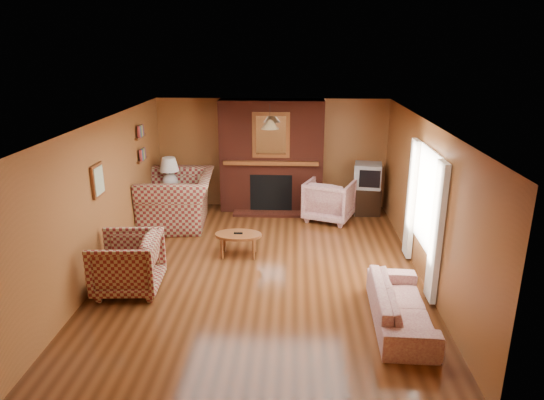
{
  "coord_description": "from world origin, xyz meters",
  "views": [
    {
      "loc": [
        0.47,
        -7.19,
        3.52
      ],
      "look_at": [
        0.12,
        0.6,
        0.99
      ],
      "focal_mm": 32.0,
      "sensor_mm": 36.0,
      "label": 1
    }
  ],
  "objects_px": {
    "plaid_armchair": "(127,264)",
    "side_table": "(172,202)",
    "fireplace": "(272,157)",
    "table_lamp": "(169,171)",
    "coffee_table": "(238,237)",
    "plaid_loveseat": "(178,199)",
    "tv_stand": "(366,200)",
    "floral_armchair": "(330,200)",
    "crt_tv": "(368,176)",
    "floral_sofa": "(401,306)"
  },
  "relations": [
    {
      "from": "side_table",
      "to": "crt_tv",
      "type": "xyz_separation_m",
      "value": [
        4.15,
        0.34,
        0.55
      ]
    },
    {
      "from": "floral_armchair",
      "to": "crt_tv",
      "type": "distance_m",
      "value": 1.0
    },
    {
      "from": "fireplace",
      "to": "table_lamp",
      "type": "relative_size",
      "value": 3.6
    },
    {
      "from": "plaid_armchair",
      "to": "table_lamp",
      "type": "height_order",
      "value": "table_lamp"
    },
    {
      "from": "plaid_loveseat",
      "to": "crt_tv",
      "type": "xyz_separation_m",
      "value": [
        3.9,
        0.8,
        0.33
      ]
    },
    {
      "from": "fireplace",
      "to": "floral_sofa",
      "type": "height_order",
      "value": "fireplace"
    },
    {
      "from": "table_lamp",
      "to": "tv_stand",
      "type": "relative_size",
      "value": 1.13
    },
    {
      "from": "floral_sofa",
      "to": "tv_stand",
      "type": "height_order",
      "value": "tv_stand"
    },
    {
      "from": "fireplace",
      "to": "table_lamp",
      "type": "distance_m",
      "value": 2.18
    },
    {
      "from": "side_table",
      "to": "tv_stand",
      "type": "relative_size",
      "value": 1.03
    },
    {
      "from": "plaid_armchair",
      "to": "floral_armchair",
      "type": "xyz_separation_m",
      "value": [
        3.19,
        3.2,
        -0.0
      ]
    },
    {
      "from": "plaid_loveseat",
      "to": "tv_stand",
      "type": "bearing_deg",
      "value": 96.85
    },
    {
      "from": "fireplace",
      "to": "floral_armchair",
      "type": "distance_m",
      "value": 1.56
    },
    {
      "from": "plaid_loveseat",
      "to": "side_table",
      "type": "relative_size",
      "value": 2.64
    },
    {
      "from": "side_table",
      "to": "crt_tv",
      "type": "distance_m",
      "value": 4.2
    },
    {
      "from": "plaid_armchair",
      "to": "side_table",
      "type": "relative_size",
      "value": 1.57
    },
    {
      "from": "plaid_armchair",
      "to": "coffee_table",
      "type": "distance_m",
      "value": 1.99
    },
    {
      "from": "tv_stand",
      "to": "floral_armchair",
      "type": "bearing_deg",
      "value": -155.26
    },
    {
      "from": "fireplace",
      "to": "tv_stand",
      "type": "distance_m",
      "value": 2.24
    },
    {
      "from": "floral_sofa",
      "to": "side_table",
      "type": "xyz_separation_m",
      "value": [
        -4.0,
        3.99,
        0.05
      ]
    },
    {
      "from": "plaid_loveseat",
      "to": "plaid_armchair",
      "type": "distance_m",
      "value": 2.81
    },
    {
      "from": "side_table",
      "to": "floral_armchair",
      "type": "bearing_deg",
      "value": -1.06
    },
    {
      "from": "fireplace",
      "to": "floral_sofa",
      "type": "bearing_deg",
      "value": -67.22
    },
    {
      "from": "side_table",
      "to": "tv_stand",
      "type": "distance_m",
      "value": 4.16
    },
    {
      "from": "table_lamp",
      "to": "coffee_table",
      "type": "bearing_deg",
      "value": -49.9
    },
    {
      "from": "fireplace",
      "to": "crt_tv",
      "type": "height_order",
      "value": "fireplace"
    },
    {
      "from": "fireplace",
      "to": "table_lamp",
      "type": "bearing_deg",
      "value": -165.71
    },
    {
      "from": "fireplace",
      "to": "plaid_loveseat",
      "type": "relative_size",
      "value": 1.49
    },
    {
      "from": "floral_sofa",
      "to": "floral_armchair",
      "type": "distance_m",
      "value": 3.99
    },
    {
      "from": "plaid_loveseat",
      "to": "floral_sofa",
      "type": "relative_size",
      "value": 0.91
    },
    {
      "from": "fireplace",
      "to": "coffee_table",
      "type": "xyz_separation_m",
      "value": [
        -0.46,
        -2.49,
        -0.83
      ]
    },
    {
      "from": "fireplace",
      "to": "side_table",
      "type": "relative_size",
      "value": 3.95
    },
    {
      "from": "side_table",
      "to": "table_lamp",
      "type": "distance_m",
      "value": 0.68
    },
    {
      "from": "tv_stand",
      "to": "crt_tv",
      "type": "distance_m",
      "value": 0.55
    },
    {
      "from": "coffee_table",
      "to": "table_lamp",
      "type": "relative_size",
      "value": 1.21
    },
    {
      "from": "fireplace",
      "to": "floral_sofa",
      "type": "distance_m",
      "value": 4.99
    },
    {
      "from": "fireplace",
      "to": "plaid_armchair",
      "type": "relative_size",
      "value": 2.52
    },
    {
      "from": "plaid_loveseat",
      "to": "side_table",
      "type": "xyz_separation_m",
      "value": [
        -0.25,
        0.46,
        -0.22
      ]
    },
    {
      "from": "crt_tv",
      "to": "tv_stand",
      "type": "bearing_deg",
      "value": 90.0
    },
    {
      "from": "plaid_armchair",
      "to": "coffee_table",
      "type": "xyz_separation_m",
      "value": [
        1.49,
        1.31,
        -0.09
      ]
    },
    {
      "from": "plaid_armchair",
      "to": "side_table",
      "type": "xyz_separation_m",
      "value": [
        -0.15,
        3.26,
        -0.13
      ]
    },
    {
      "from": "plaid_loveseat",
      "to": "table_lamp",
      "type": "bearing_deg",
      "value": -156.09
    },
    {
      "from": "plaid_loveseat",
      "to": "table_lamp",
      "type": "xyz_separation_m",
      "value": [
        -0.25,
        0.46,
        0.46
      ]
    },
    {
      "from": "tv_stand",
      "to": "floral_sofa",
      "type": "bearing_deg",
      "value": -94.04
    },
    {
      "from": "floral_sofa",
      "to": "floral_armchair",
      "type": "bearing_deg",
      "value": 11.78
    },
    {
      "from": "plaid_loveseat",
      "to": "plaid_armchair",
      "type": "xyz_separation_m",
      "value": [
        -0.1,
        -2.81,
        -0.09
      ]
    },
    {
      "from": "plaid_armchair",
      "to": "crt_tv",
      "type": "bearing_deg",
      "value": 128.25
    },
    {
      "from": "floral_armchair",
      "to": "table_lamp",
      "type": "height_order",
      "value": "table_lamp"
    },
    {
      "from": "floral_sofa",
      "to": "tv_stand",
      "type": "relative_size",
      "value": 2.99
    },
    {
      "from": "fireplace",
      "to": "floral_armchair",
      "type": "height_order",
      "value": "fireplace"
    }
  ]
}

